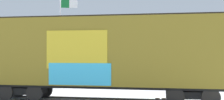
# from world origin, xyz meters

# --- Properties ---
(track) EXTENTS (60.01, 4.08, 0.08)m
(track) POSITION_xyz_m (0.41, 0.01, 0.04)
(track) COLOR #4C4742
(track) RESTS_ON ground_plane
(freight_car) EXTENTS (14.34, 3.62, 4.69)m
(freight_car) POSITION_xyz_m (0.64, -0.00, 2.63)
(freight_car) COLOR olive
(freight_car) RESTS_ON ground_plane
(flagpole) EXTENTS (1.62, 0.59, 8.01)m
(flagpole) POSITION_xyz_m (-5.00, 11.21, 5.27)
(flagpole) COLOR silver
(flagpole) RESTS_ON ground_plane
(hillside) EXTENTS (111.77, 34.34, 13.52)m
(hillside) POSITION_xyz_m (-0.03, 79.70, 4.41)
(hillside) COLOR slate
(hillside) RESTS_ON ground_plane
(parked_car_white) EXTENTS (4.59, 2.45, 1.70)m
(parked_car_white) POSITION_xyz_m (-5.21, 6.70, 0.86)
(parked_car_white) COLOR silver
(parked_car_white) RESTS_ON ground_plane
(parked_car_blue) EXTENTS (4.71, 2.14, 1.72)m
(parked_car_blue) POSITION_xyz_m (1.60, 6.66, 0.87)
(parked_car_blue) COLOR navy
(parked_car_blue) RESTS_ON ground_plane
(parked_car_red) EXTENTS (4.44, 2.12, 1.77)m
(parked_car_red) POSITION_xyz_m (7.28, 6.81, 0.90)
(parked_car_red) COLOR #B21E1E
(parked_car_red) RESTS_ON ground_plane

